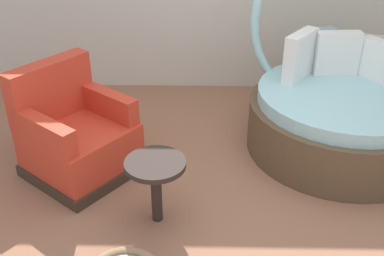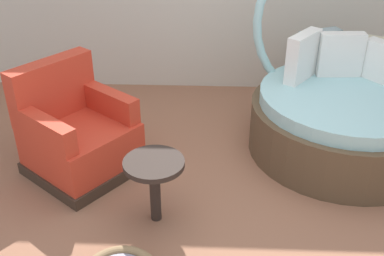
{
  "view_description": "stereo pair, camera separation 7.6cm",
  "coord_description": "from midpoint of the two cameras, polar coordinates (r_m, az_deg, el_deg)",
  "views": [
    {
      "loc": [
        -0.21,
        -2.92,
        2.38
      ],
      "look_at": [
        -0.27,
        0.25,
        0.55
      ],
      "focal_mm": 44.12,
      "sensor_mm": 36.0,
      "label": 1
    },
    {
      "loc": [
        -0.14,
        -2.92,
        2.38
      ],
      "look_at": [
        -0.27,
        0.25,
        0.55
      ],
      "focal_mm": 44.12,
      "sensor_mm": 36.0,
      "label": 2
    }
  ],
  "objects": [
    {
      "name": "round_daybed",
      "position": [
        4.51,
        18.32,
        2.36
      ],
      "size": [
        1.69,
        1.69,
        1.91
      ],
      "color": "brown",
      "rests_on": "ground_plane"
    },
    {
      "name": "red_armchair",
      "position": [
        4.1,
        -13.25,
        -0.91
      ],
      "size": [
        1.12,
        1.12,
        0.94
      ],
      "color": "#38281E",
      "rests_on": "ground_plane"
    },
    {
      "name": "side_table",
      "position": [
        3.38,
        -3.95,
        -5.34
      ],
      "size": [
        0.44,
        0.44,
        0.52
      ],
      "color": "#2D231E",
      "rests_on": "ground_plane"
    },
    {
      "name": "ground_plane",
      "position": [
        3.78,
        4.6,
        -9.36
      ],
      "size": [
        8.0,
        8.0,
        0.02
      ],
      "primitive_type": "cube",
      "color": "#936047"
    }
  ]
}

